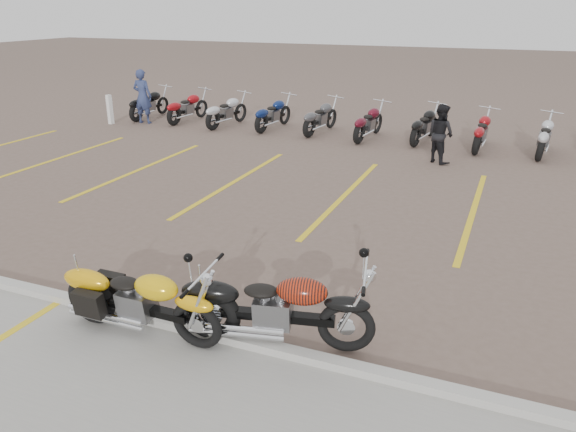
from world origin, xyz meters
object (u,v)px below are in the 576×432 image
at_px(yellow_cruiser, 139,301).
at_px(person_a, 143,96).
at_px(person_b, 441,134).
at_px(flame_cruiser, 273,310).
at_px(bollard, 110,109).

relative_size(yellow_cruiser, person_a, 1.22).
distance_m(person_a, person_b, 10.41).
xyz_separation_m(yellow_cruiser, flame_cruiser, (1.64, 0.41, 0.02)).
bearing_deg(person_a, bollard, 25.12).
bearing_deg(flame_cruiser, person_a, 119.66).
bearing_deg(yellow_cruiser, person_b, 77.26).
bearing_deg(person_b, yellow_cruiser, 115.19).
bearing_deg(person_b, flame_cruiser, 124.38).
bearing_deg(bollard, flame_cruiser, -43.61).
distance_m(flame_cruiser, bollard, 14.82).
bearing_deg(flame_cruiser, person_b, 74.07).
relative_size(flame_cruiser, person_b, 1.52).
bearing_deg(person_a, yellow_cruiser, 121.47).
height_order(flame_cruiser, person_a, person_a).
distance_m(yellow_cruiser, person_a, 13.83).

